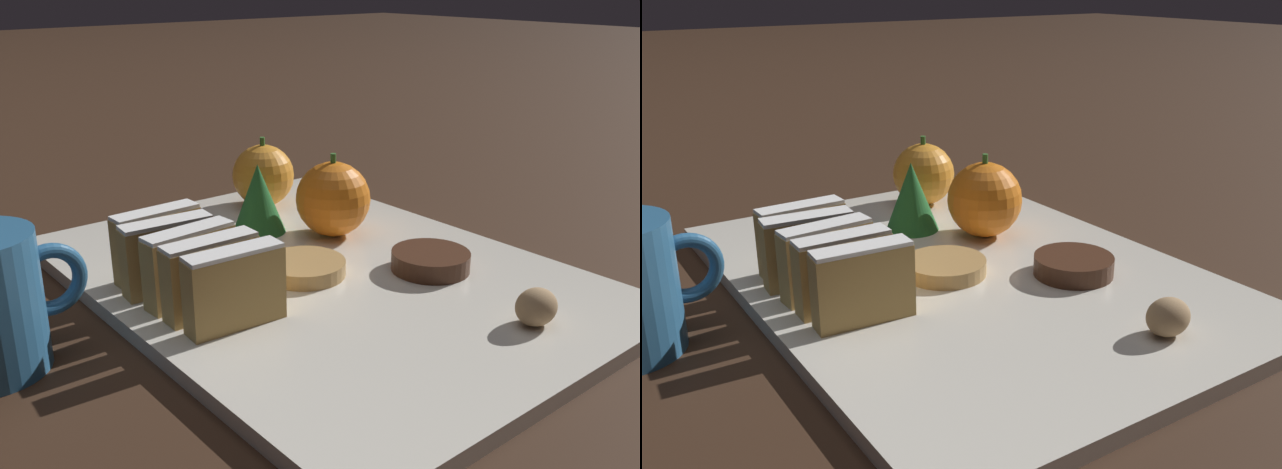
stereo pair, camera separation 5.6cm
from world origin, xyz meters
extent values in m
plane|color=#382316|center=(0.00, 0.00, 0.00)|extent=(6.00, 6.00, 0.00)
cube|color=silver|center=(0.00, 0.00, 0.01)|extent=(0.33, 0.45, 0.01)
cube|color=tan|center=(-0.10, -0.04, 0.04)|extent=(0.07, 0.02, 0.05)
cube|color=white|center=(-0.10, -0.04, 0.07)|extent=(0.07, 0.02, 0.00)
cube|color=tan|center=(-0.11, -0.01, 0.04)|extent=(0.07, 0.02, 0.05)
cube|color=white|center=(-0.11, -0.01, 0.07)|extent=(0.07, 0.02, 0.00)
cube|color=tan|center=(-0.11, 0.02, 0.04)|extent=(0.07, 0.02, 0.05)
cube|color=white|center=(-0.11, 0.02, 0.07)|extent=(0.07, 0.02, 0.00)
cube|color=tan|center=(-0.11, 0.04, 0.04)|extent=(0.07, 0.03, 0.05)
cube|color=white|center=(-0.11, 0.04, 0.07)|extent=(0.07, 0.02, 0.00)
cube|color=tan|center=(-0.11, 0.07, 0.04)|extent=(0.07, 0.02, 0.05)
cube|color=white|center=(-0.11, 0.07, 0.07)|extent=(0.07, 0.02, 0.00)
sphere|color=orange|center=(0.06, 0.06, 0.05)|extent=(0.07, 0.07, 0.07)
cylinder|color=#38702D|center=(0.06, 0.06, 0.08)|extent=(0.00, 0.01, 0.01)
sphere|color=orange|center=(0.06, 0.17, 0.04)|extent=(0.06, 0.06, 0.06)
cylinder|color=#38702D|center=(0.06, 0.17, 0.08)|extent=(0.01, 0.01, 0.01)
ellipsoid|color=tan|center=(0.05, -0.17, 0.02)|extent=(0.03, 0.03, 0.03)
cylinder|color=#472819|center=(0.07, -0.06, 0.02)|extent=(0.06, 0.06, 0.02)
cylinder|color=tan|center=(-0.02, 0.00, 0.02)|extent=(0.07, 0.07, 0.01)
cone|color=#23662D|center=(0.01, 0.11, 0.04)|extent=(0.05, 0.05, 0.06)
torus|color=#2D6693|center=(-0.20, 0.03, 0.05)|extent=(0.05, 0.01, 0.05)
camera|label=1|loc=(-0.34, -0.41, 0.24)|focal=40.00mm
camera|label=2|loc=(-0.29, -0.44, 0.24)|focal=40.00mm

